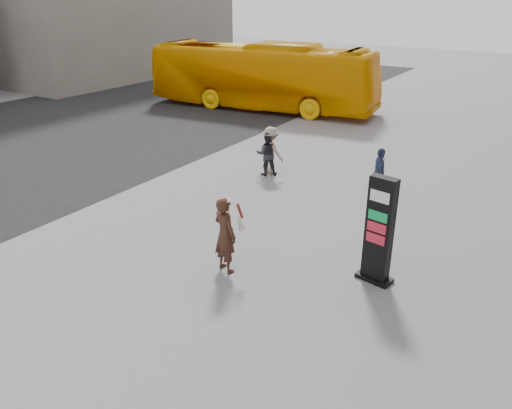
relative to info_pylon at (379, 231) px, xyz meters
The scene contains 9 objects.
ground 4.46m from the info_pylon, 148.97° to the right, with size 100.00×100.00×0.00m, color #9E9EA3.
road 16.95m from the info_pylon, behind, with size 16.00×60.00×0.01m, color black.
bg_building_far 33.12m from the info_pylon, 147.27° to the left, with size 10.00×18.00×10.00m, color gray.
info_pylon is the anchor object (origin of this frame).
woman 3.38m from the info_pylon, 154.93° to the right, with size 0.81×0.77×1.81m.
bus 17.56m from the info_pylon, 130.36° to the left, with size 2.88×12.32×3.43m, color #E9A201.
pedestrian_a 7.27m from the info_pylon, 140.93° to the left, with size 0.74×0.58×1.53m, color #25242A.
pedestrian_b 7.33m from the info_pylon, 139.65° to the left, with size 1.08×0.62×1.68m, color gray.
pedestrian_c 5.16m from the info_pylon, 109.39° to the left, with size 0.90×0.37×1.53m, color #354264.
Camera 1 is at (6.63, -7.29, 6.01)m, focal length 35.00 mm.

